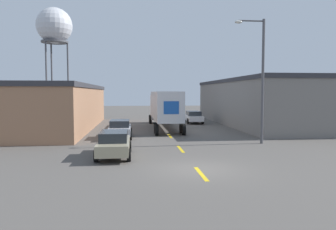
# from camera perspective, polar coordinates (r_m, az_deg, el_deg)

# --- Properties ---
(ground_plane) EXTENTS (160.00, 160.00, 0.00)m
(ground_plane) POSITION_cam_1_polar(r_m,az_deg,el_deg) (16.20, 5.12, -9.39)
(ground_plane) COLOR #56514C
(road_centerline) EXTENTS (0.20, 15.94, 0.01)m
(road_centerline) POSITION_cam_1_polar(r_m,az_deg,el_deg) (21.75, 2.21, -5.95)
(road_centerline) COLOR gold
(road_centerline) RESTS_ON ground_plane
(warehouse_left) EXTENTS (11.77, 23.38, 4.57)m
(warehouse_left) POSITION_cam_1_polar(r_m,az_deg,el_deg) (36.59, -21.84, 1.35)
(warehouse_left) COLOR #9E7051
(warehouse_left) RESTS_ON ground_plane
(warehouse_right) EXTENTS (13.67, 25.70, 5.31)m
(warehouse_right) POSITION_cam_1_polar(r_m,az_deg,el_deg) (41.48, 18.40, 2.21)
(warehouse_right) COLOR slate
(warehouse_right) RESTS_ON ground_plane
(semi_truck) EXTENTS (2.67, 14.15, 3.84)m
(semi_truck) POSITION_cam_1_polar(r_m,az_deg,el_deg) (34.68, -0.72, 1.54)
(semi_truck) COLOR silver
(semi_truck) RESTS_ON ground_plane
(parked_car_left_near) EXTENTS (1.97, 4.72, 1.49)m
(parked_car_left_near) POSITION_cam_1_polar(r_m,az_deg,el_deg) (19.37, -9.38, -4.87)
(parked_car_left_near) COLOR tan
(parked_car_left_near) RESTS_ON ground_plane
(parked_car_right_far) EXTENTS (1.97, 4.72, 1.49)m
(parked_car_right_far) POSITION_cam_1_polar(r_m,az_deg,el_deg) (40.44, 4.44, -0.30)
(parked_car_right_far) COLOR silver
(parked_car_right_far) RESTS_ON ground_plane
(parked_car_left_far) EXTENTS (1.97, 4.72, 1.49)m
(parked_car_left_far) POSITION_cam_1_polar(r_m,az_deg,el_deg) (27.32, -8.36, -2.32)
(parked_car_left_far) COLOR #B2B2B7
(parked_car_left_far) RESTS_ON ground_plane
(water_tower) EXTENTS (5.97, 5.97, 18.06)m
(water_tower) POSITION_cam_1_polar(r_m,az_deg,el_deg) (60.29, -19.18, 14.32)
(water_tower) COLOR #47474C
(water_tower) RESTS_ON ground_plane
(street_lamp) EXTENTS (2.26, 0.32, 9.01)m
(street_lamp) POSITION_cam_1_polar(r_m,az_deg,el_deg) (24.82, 15.71, 7.01)
(street_lamp) COLOR #4C4C51
(street_lamp) RESTS_ON ground_plane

